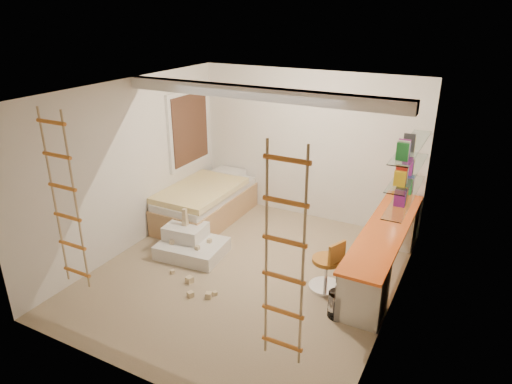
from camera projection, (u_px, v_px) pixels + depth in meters
The scene contains 15 objects.
floor at pixel (246, 273), 6.55m from camera, with size 4.50×4.50×0.00m, color #92815E.
ceiling_beam at pixel (256, 93), 5.84m from camera, with size 4.00×0.18×0.16m, color white.
window_frame at pixel (189, 129), 8.03m from camera, with size 0.06×1.15×1.35m, color white.
window_blind at pixel (190, 129), 8.02m from camera, with size 0.02×1.00×1.20m, color #4C2D1E.
rope_ladder_left at pixel (65, 202), 5.12m from camera, with size 0.41×0.04×2.13m, color orange, non-canonical shape.
rope_ladder_right at pixel (284, 260), 3.96m from camera, with size 0.41×0.04×2.13m, color orange, non-canonical shape.
waste_bin at pixel (338, 305), 5.58m from camera, with size 0.26×0.26×0.33m, color white.
desk at pixel (383, 249), 6.36m from camera, with size 0.56×2.80×0.75m.
shelves at pixel (408, 172), 6.10m from camera, with size 0.25×1.80×0.71m.
bed at pixel (206, 203), 8.06m from camera, with size 1.02×2.00×0.69m.
task_lamp at pixel (400, 178), 6.89m from camera, with size 0.14×0.36×0.57m.
swivel_chair at pixel (327, 271), 6.07m from camera, with size 0.59×0.59×0.76m.
play_platform at pixel (190, 244), 7.01m from camera, with size 1.03×0.84×0.43m.
toy_blocks at pixel (191, 253), 6.57m from camera, with size 1.18×1.10×0.70m.
books at pixel (409, 167), 6.07m from camera, with size 0.14×0.70×0.92m.
Camera 1 is at (2.73, -4.91, 3.56)m, focal length 32.00 mm.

